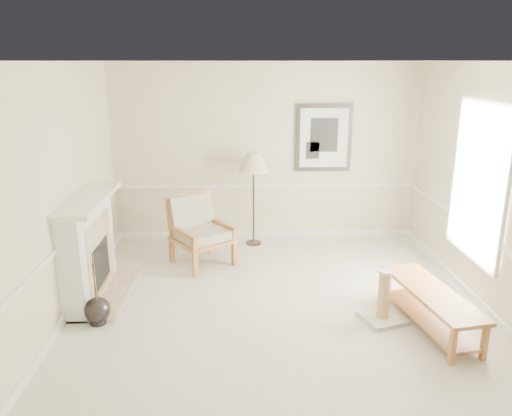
{
  "coord_description": "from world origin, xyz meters",
  "views": [
    {
      "loc": [
        -0.48,
        -5.35,
        2.9
      ],
      "look_at": [
        -0.24,
        0.7,
        1.11
      ],
      "focal_mm": 35.0,
      "sensor_mm": 36.0,
      "label": 1
    }
  ],
  "objects_px": {
    "armchair": "(198,227)",
    "scratching_post": "(383,305)",
    "bench": "(431,303)",
    "floor_vase": "(97,311)",
    "floor_lamp": "(253,165)"
  },
  "relations": [
    {
      "from": "armchair",
      "to": "scratching_post",
      "type": "bearing_deg",
      "value": -75.43
    },
    {
      "from": "bench",
      "to": "floor_vase",
      "type": "bearing_deg",
      "value": 176.53
    },
    {
      "from": "bench",
      "to": "armchair",
      "type": "bearing_deg",
      "value": 143.21
    },
    {
      "from": "floor_lamp",
      "to": "scratching_post",
      "type": "bearing_deg",
      "value": -61.7
    },
    {
      "from": "armchair",
      "to": "floor_lamp",
      "type": "bearing_deg",
      "value": 4.91
    },
    {
      "from": "floor_vase",
      "to": "scratching_post",
      "type": "relative_size",
      "value": 1.39
    },
    {
      "from": "floor_vase",
      "to": "scratching_post",
      "type": "bearing_deg",
      "value": -1.14
    },
    {
      "from": "floor_vase",
      "to": "armchair",
      "type": "bearing_deg",
      "value": 60.58
    },
    {
      "from": "floor_vase",
      "to": "armchair",
      "type": "distance_m",
      "value": 2.13
    },
    {
      "from": "floor_vase",
      "to": "floor_lamp",
      "type": "height_order",
      "value": "floor_lamp"
    },
    {
      "from": "bench",
      "to": "scratching_post",
      "type": "distance_m",
      "value": 0.53
    },
    {
      "from": "floor_lamp",
      "to": "scratching_post",
      "type": "xyz_separation_m",
      "value": [
        1.41,
        -2.61,
        -1.13
      ]
    },
    {
      "from": "floor_lamp",
      "to": "bench",
      "type": "relative_size",
      "value": 0.95
    },
    {
      "from": "bench",
      "to": "scratching_post",
      "type": "height_order",
      "value": "scratching_post"
    },
    {
      "from": "scratching_post",
      "to": "armchair",
      "type": "bearing_deg",
      "value": 140.03
    }
  ]
}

